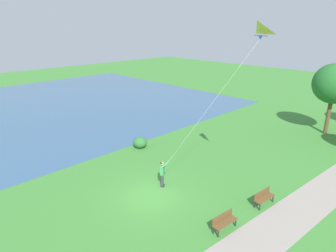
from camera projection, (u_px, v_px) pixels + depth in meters
The scene contains 9 objects.
ground_plane at pixel (151, 196), 17.88m from camera, with size 120.00×120.00×0.00m, color #3D7F33.
lake_water at pixel (46, 107), 37.53m from camera, with size 36.00×44.00×0.01m, color #385B7F.
walkway_path at pixel (269, 233), 14.66m from camera, with size 2.40×32.00×0.02m, color gray.
person_kite_flyer at pixel (163, 172), 18.68m from camera, with size 0.62×0.55×1.83m.
flying_kite at pixel (256, 32), 14.91m from camera, with size 4.66×3.24×8.36m.
park_bench_near_walkway at pixel (224, 221), 14.83m from camera, with size 0.57×1.53×0.88m.
park_bench_far_walkway at pixel (264, 197), 16.92m from camera, with size 0.57×1.53×0.88m.
tree_behind_path at pixel (334, 84), 26.69m from camera, with size 3.81×3.60×6.74m.
lakeside_shrub at pixel (140, 142), 24.85m from camera, with size 1.20×1.17×0.96m, color #2D7033.
Camera 1 is at (11.80, -10.08, 9.93)m, focal length 31.13 mm.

